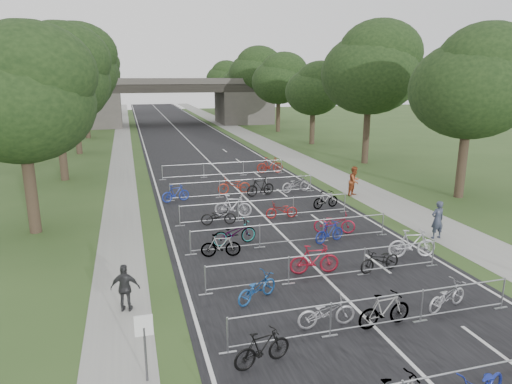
{
  "coord_description": "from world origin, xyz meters",
  "views": [
    {
      "loc": [
        -6.87,
        -7.29,
        7.45
      ],
      "look_at": [
        -0.13,
        16.56,
        1.1
      ],
      "focal_mm": 32.0,
      "sensor_mm": 36.0,
      "label": 1
    }
  ],
  "objects_px": {
    "park_sign": "(144,336)",
    "pedestrian_c": "(125,288)",
    "overpass_bridge": "(171,102)",
    "pedestrian_b": "(354,181)",
    "pedestrian_a": "(437,220)"
  },
  "relations": [
    {
      "from": "overpass_bridge",
      "to": "park_sign",
      "type": "xyz_separation_m",
      "value": [
        -6.8,
        -62.0,
        -2.27
      ]
    },
    {
      "from": "overpass_bridge",
      "to": "pedestrian_a",
      "type": "distance_m",
      "value": 55.57
    },
    {
      "from": "park_sign",
      "to": "pedestrian_c",
      "type": "bearing_deg",
      "value": 96.99
    },
    {
      "from": "overpass_bridge",
      "to": "pedestrian_b",
      "type": "relative_size",
      "value": 16.48
    },
    {
      "from": "overpass_bridge",
      "to": "pedestrian_b",
      "type": "height_order",
      "value": "overpass_bridge"
    },
    {
      "from": "pedestrian_b",
      "to": "pedestrian_c",
      "type": "xyz_separation_m",
      "value": [
        -14.07,
        -11.34,
        -0.14
      ]
    },
    {
      "from": "pedestrian_a",
      "to": "pedestrian_c",
      "type": "distance_m",
      "value": 14.41
    },
    {
      "from": "overpass_bridge",
      "to": "park_sign",
      "type": "relative_size",
      "value": 16.99
    },
    {
      "from": "pedestrian_a",
      "to": "pedestrian_b",
      "type": "relative_size",
      "value": 0.97
    },
    {
      "from": "overpass_bridge",
      "to": "pedestrian_b",
      "type": "bearing_deg",
      "value": -81.73
    },
    {
      "from": "pedestrian_a",
      "to": "pedestrian_b",
      "type": "bearing_deg",
      "value": -92.4
    },
    {
      "from": "park_sign",
      "to": "pedestrian_a",
      "type": "relative_size",
      "value": 1.0
    },
    {
      "from": "park_sign",
      "to": "pedestrian_b",
      "type": "height_order",
      "value": "pedestrian_b"
    },
    {
      "from": "park_sign",
      "to": "pedestrian_c",
      "type": "height_order",
      "value": "park_sign"
    },
    {
      "from": "pedestrian_a",
      "to": "pedestrian_b",
      "type": "height_order",
      "value": "pedestrian_b"
    }
  ]
}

